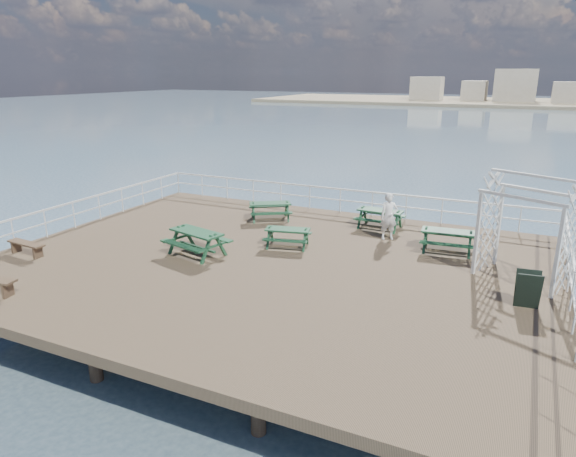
{
  "coord_description": "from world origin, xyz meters",
  "views": [
    {
      "loc": [
        7.39,
        -14.26,
        6.02
      ],
      "look_at": [
        0.51,
        0.31,
        1.1
      ],
      "focal_mm": 32.0,
      "sensor_mm": 36.0,
      "label": 1
    }
  ],
  "objects_px": {
    "flat_bench_near": "(26,246)",
    "picnic_table_b": "(380,215)",
    "picnic_table_d": "(197,238)",
    "trellis_arbor": "(526,234)",
    "person": "(389,216)",
    "picnic_table_e": "(288,234)",
    "picnic_table_a": "(270,207)",
    "picnic_table_c": "(448,236)"
  },
  "relations": [
    {
      "from": "picnic_table_b",
      "to": "picnic_table_e",
      "type": "bearing_deg",
      "value": -120.56
    },
    {
      "from": "picnic_table_c",
      "to": "trellis_arbor",
      "type": "xyz_separation_m",
      "value": [
        2.42,
        -1.66,
        0.88
      ]
    },
    {
      "from": "picnic_table_e",
      "to": "trellis_arbor",
      "type": "height_order",
      "value": "trellis_arbor"
    },
    {
      "from": "picnic_table_c",
      "to": "flat_bench_near",
      "type": "distance_m",
      "value": 14.53
    },
    {
      "from": "picnic_table_d",
      "to": "flat_bench_near",
      "type": "height_order",
      "value": "picnic_table_d"
    },
    {
      "from": "picnic_table_c",
      "to": "trellis_arbor",
      "type": "height_order",
      "value": "trellis_arbor"
    },
    {
      "from": "picnic_table_c",
      "to": "trellis_arbor",
      "type": "bearing_deg",
      "value": -39.9
    },
    {
      "from": "flat_bench_near",
      "to": "person",
      "type": "relative_size",
      "value": 0.91
    },
    {
      "from": "picnic_table_b",
      "to": "trellis_arbor",
      "type": "xyz_separation_m",
      "value": [
        5.32,
        -3.42,
        0.89
      ]
    },
    {
      "from": "picnic_table_e",
      "to": "person",
      "type": "bearing_deg",
      "value": 24.9
    },
    {
      "from": "picnic_table_b",
      "to": "flat_bench_near",
      "type": "bearing_deg",
      "value": -138.29
    },
    {
      "from": "person",
      "to": "picnic_table_d",
      "type": "bearing_deg",
      "value": -170.23
    },
    {
      "from": "picnic_table_a",
      "to": "flat_bench_near",
      "type": "height_order",
      "value": "picnic_table_a"
    },
    {
      "from": "picnic_table_e",
      "to": "flat_bench_near",
      "type": "bearing_deg",
      "value": -162.68
    },
    {
      "from": "picnic_table_a",
      "to": "picnic_table_b",
      "type": "bearing_deg",
      "value": -22.88
    },
    {
      "from": "picnic_table_c",
      "to": "picnic_table_d",
      "type": "distance_m",
      "value": 8.69
    },
    {
      "from": "picnic_table_a",
      "to": "trellis_arbor",
      "type": "height_order",
      "value": "trellis_arbor"
    },
    {
      "from": "picnic_table_a",
      "to": "picnic_table_e",
      "type": "bearing_deg",
      "value": -85.56
    },
    {
      "from": "picnic_table_e",
      "to": "flat_bench_near",
      "type": "xyz_separation_m",
      "value": [
        -7.72,
        -4.62,
        -0.15
      ]
    },
    {
      "from": "picnic_table_a",
      "to": "flat_bench_near",
      "type": "xyz_separation_m",
      "value": [
        -5.54,
        -7.5,
        -0.2
      ]
    },
    {
      "from": "picnic_table_d",
      "to": "flat_bench_near",
      "type": "xyz_separation_m",
      "value": [
        -5.26,
        -2.55,
        -0.27
      ]
    },
    {
      "from": "person",
      "to": "picnic_table_e",
      "type": "bearing_deg",
      "value": -170.99
    },
    {
      "from": "picnic_table_d",
      "to": "picnic_table_b",
      "type": "bearing_deg",
      "value": 63.63
    },
    {
      "from": "picnic_table_d",
      "to": "flat_bench_near",
      "type": "distance_m",
      "value": 5.85
    },
    {
      "from": "picnic_table_d",
      "to": "trellis_arbor",
      "type": "distance_m",
      "value": 10.44
    },
    {
      "from": "picnic_table_c",
      "to": "picnic_table_d",
      "type": "xyz_separation_m",
      "value": [
        -7.72,
        -3.98,
        0.06
      ]
    },
    {
      "from": "trellis_arbor",
      "to": "person",
      "type": "bearing_deg",
      "value": 179.17
    },
    {
      "from": "flat_bench_near",
      "to": "trellis_arbor",
      "type": "distance_m",
      "value": 16.19
    },
    {
      "from": "picnic_table_c",
      "to": "flat_bench_near",
      "type": "relative_size",
      "value": 1.2
    },
    {
      "from": "flat_bench_near",
      "to": "picnic_table_b",
      "type": "bearing_deg",
      "value": 43.8
    },
    {
      "from": "picnic_table_a",
      "to": "person",
      "type": "height_order",
      "value": "person"
    },
    {
      "from": "picnic_table_b",
      "to": "trellis_arbor",
      "type": "height_order",
      "value": "trellis_arbor"
    },
    {
      "from": "picnic_table_b",
      "to": "picnic_table_e",
      "type": "xyz_separation_m",
      "value": [
        -2.36,
        -3.66,
        -0.06
      ]
    },
    {
      "from": "picnic_table_a",
      "to": "trellis_arbor",
      "type": "distance_m",
      "value": 10.25
    },
    {
      "from": "flat_bench_near",
      "to": "person",
      "type": "bearing_deg",
      "value": 37.59
    },
    {
      "from": "picnic_table_c",
      "to": "picnic_table_e",
      "type": "relative_size",
      "value": 1.05
    },
    {
      "from": "picnic_table_e",
      "to": "picnic_table_a",
      "type": "bearing_deg",
      "value": 113.57
    },
    {
      "from": "picnic_table_c",
      "to": "person",
      "type": "distance_m",
      "value": 2.32
    },
    {
      "from": "trellis_arbor",
      "to": "person",
      "type": "relative_size",
      "value": 1.84
    },
    {
      "from": "picnic_table_a",
      "to": "picnic_table_e",
      "type": "distance_m",
      "value": 3.61
    },
    {
      "from": "picnic_table_d",
      "to": "person",
      "type": "xyz_separation_m",
      "value": [
        5.49,
        4.49,
        0.27
      ]
    },
    {
      "from": "picnic_table_a",
      "to": "picnic_table_c",
      "type": "relative_size",
      "value": 1.15
    }
  ]
}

